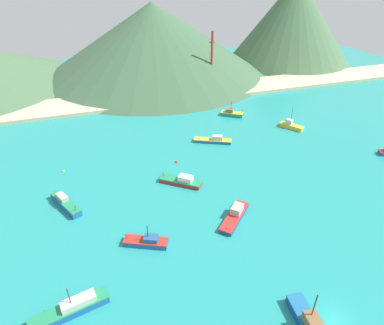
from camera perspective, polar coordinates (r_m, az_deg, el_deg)
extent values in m
cube|color=teal|center=(71.17, 8.59, -6.14)|extent=(260.00, 280.00, 0.50)
cube|color=#198466|center=(109.37, 7.04, 8.41)|extent=(7.27, 6.09, 1.07)
cube|color=gold|center=(109.13, 7.06, 8.72)|extent=(7.42, 6.21, 0.20)
cube|color=brown|center=(109.01, 6.62, 9.09)|extent=(3.03, 2.91, 1.08)
cylinder|color=#4C3823|center=(108.51, 8.76, 8.83)|extent=(0.58, 0.45, 1.45)
cylinder|color=#4C3823|center=(108.28, 6.93, 9.94)|extent=(0.13, 0.13, 2.52)
cube|color=gold|center=(104.35, 17.08, 6.04)|extent=(5.65, 7.19, 0.98)
cube|color=gold|center=(104.11, 17.13, 6.34)|extent=(5.77, 7.33, 0.20)
cube|color=beige|center=(104.07, 16.76, 6.90)|extent=(2.42, 2.50, 1.48)
cylinder|color=#4C3823|center=(102.90, 17.18, 8.23)|extent=(0.11, 0.11, 4.03)
cube|color=#14478C|center=(52.15, 19.51, -24.91)|extent=(3.35, 8.10, 1.26)
cube|color=#1E669E|center=(51.56, 19.67, -24.45)|extent=(3.42, 8.27, 0.20)
cube|color=brown|center=(50.43, 20.44, -24.73)|extent=(2.10, 2.68, 1.54)
cylinder|color=#4C3823|center=(48.44, 20.78, -22.37)|extent=(0.17, 0.17, 4.10)
cube|color=red|center=(74.11, -1.99, -3.41)|extent=(9.15, 7.99, 0.85)
cube|color=#238C5B|center=(73.81, -1.99, -3.07)|extent=(9.33, 8.15, 0.20)
cube|color=silver|center=(73.07, -1.13, -2.81)|extent=(3.70, 3.51, 1.17)
cylinder|color=#4C3823|center=(74.96, -5.05, -2.14)|extent=(0.48, 0.42, 1.16)
cube|color=#14478C|center=(64.94, 7.46, -9.59)|extent=(8.83, 8.67, 0.72)
cube|color=red|center=(64.64, 7.49, -9.28)|extent=(9.00, 8.84, 0.20)
cube|color=#B2ADA3|center=(65.04, 7.93, -8.10)|extent=(3.41, 3.39, 1.42)
cylinder|color=#4C3823|center=(61.21, 6.02, -11.43)|extent=(0.41, 0.40, 0.99)
cube|color=#1E5BA8|center=(53.62, -20.63, -23.22)|extent=(11.06, 4.38, 1.09)
cube|color=#238C5B|center=(53.11, -20.77, -22.80)|extent=(11.28, 4.47, 0.20)
cube|color=beige|center=(52.68, -19.37, -22.02)|extent=(5.08, 2.64, 0.92)
cylinder|color=#4C3823|center=(51.18, -20.88, -21.00)|extent=(0.14, 0.14, 2.97)
cube|color=#1E5BA8|center=(71.96, -21.29, -6.89)|extent=(6.06, 9.53, 1.27)
cube|color=#238C5B|center=(71.53, -21.40, -6.43)|extent=(6.18, 9.72, 0.20)
cube|color=#B2ADA3|center=(72.16, -21.91, -5.64)|extent=(2.65, 3.36, 0.91)
cylinder|color=#4C3823|center=(67.74, -19.89, -7.57)|extent=(0.43, 0.70, 1.71)
cube|color=#1E5BA8|center=(91.70, 3.65, 3.80)|extent=(10.25, 6.57, 0.75)
cube|color=gold|center=(91.48, 3.66, 4.06)|extent=(10.46, 6.70, 0.20)
cube|color=beige|center=(91.11, 4.49, 4.39)|extent=(3.24, 2.74, 1.16)
cube|color=#1E5BA8|center=(59.99, -8.09, -13.76)|extent=(7.97, 5.38, 0.84)
cube|color=red|center=(59.62, -8.12, -13.40)|extent=(8.13, 5.48, 0.20)
cube|color=#28568C|center=(59.03, -7.23, -13.12)|extent=(2.98, 2.61, 0.91)
cylinder|color=#4C3823|center=(60.14, -11.45, -12.67)|extent=(0.52, 0.33, 1.15)
cylinder|color=#4C3823|center=(57.98, -7.83, -11.88)|extent=(0.17, 0.17, 2.46)
sphere|color=red|center=(82.15, -2.73, 0.12)|extent=(0.75, 0.75, 0.75)
sphere|color=gold|center=(84.39, -21.74, -1.42)|extent=(0.64, 0.64, 0.64)
cube|color=beige|center=(125.36, -4.81, 11.59)|extent=(247.00, 16.92, 1.20)
cone|color=#3D6042|center=(152.64, -6.83, 20.67)|extent=(99.66, 99.66, 30.16)
cone|color=#476B47|center=(180.53, 17.32, 22.75)|extent=(60.79, 60.79, 39.61)
cylinder|color=#B7332D|center=(131.17, 3.47, 17.33)|extent=(0.93, 0.93, 22.27)
cylinder|color=#B7332D|center=(129.65, 3.58, 20.39)|extent=(2.23, 0.46, 0.46)
cylinder|color=#B7332D|center=(130.56, 3.51, 18.47)|extent=(0.46, 1.78, 0.46)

